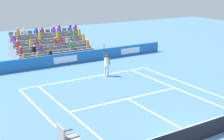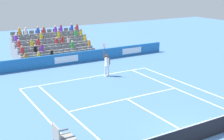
{
  "view_description": "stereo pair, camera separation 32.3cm",
  "coord_description": "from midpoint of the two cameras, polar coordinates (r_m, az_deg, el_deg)",
  "views": [
    {
      "loc": [
        10.73,
        9.21,
        7.33
      ],
      "look_at": [
        -0.71,
        -9.47,
        1.1
      ],
      "focal_mm": 49.89,
      "sensor_mm": 36.0,
      "label": 1
    },
    {
      "loc": [
        10.46,
        9.38,
        7.33
      ],
      "look_at": [
        -0.71,
        -9.47,
        1.1
      ],
      "focal_mm": 49.89,
      "sensor_mm": 36.0,
      "label": 2
    }
  ],
  "objects": [
    {
      "name": "tennis_net",
      "position": [
        15.67,
        16.53,
        -10.71
      ],
      "size": [
        11.97,
        0.1,
        1.07
      ],
      "color": "#33383D",
      "rests_on": "ground"
    },
    {
      "name": "line_baseline",
      "position": [
        24.8,
        -3.89,
        -1.35
      ],
      "size": [
        10.97,
        0.1,
        0.01
      ],
      "primitive_type": "cube",
      "color": "white",
      "rests_on": "ground"
    },
    {
      "name": "stadium_stand",
      "position": [
        31.9,
        -10.61,
        3.86
      ],
      "size": [
        7.44,
        4.75,
        3.05
      ],
      "color": "gray",
      "rests_on": "ground"
    },
    {
      "name": "line_doubles_sideline_right",
      "position": [
        23.34,
        15.09,
        -2.99
      ],
      "size": [
        0.1,
        11.89,
        0.01
      ],
      "primitive_type": "cube",
      "color": "white",
      "rests_on": "ground"
    },
    {
      "name": "line_singles_sideline_left",
      "position": [
        18.11,
        -7.02,
        -8.11
      ],
      "size": [
        0.1,
        11.89,
        0.01
      ],
      "primitive_type": "cube",
      "color": "white",
      "rests_on": "ground"
    },
    {
      "name": "sponsor_barrier",
      "position": [
        28.73,
        -8.09,
        2.02
      ],
      "size": [
        21.59,
        0.22,
        1.05
      ],
      "color": "#1E66AD",
      "rests_on": "ground"
    },
    {
      "name": "loose_tennis_ball",
      "position": [
        18.33,
        18.08,
        -8.42
      ],
      "size": [
        0.07,
        0.07,
        0.07
      ],
      "primitive_type": "sphere",
      "color": "#D1E533",
      "rests_on": "ground"
    },
    {
      "name": "line_doubles_sideline_left",
      "position": [
        17.67,
        -11.13,
        -8.94
      ],
      "size": [
        0.1,
        11.89,
        0.01
      ],
      "primitive_type": "cube",
      "color": "white",
      "rests_on": "ground"
    },
    {
      "name": "tennis_player",
      "position": [
        24.8,
        -0.59,
        1.07
      ],
      "size": [
        0.53,
        0.37,
        2.85
      ],
      "color": "white",
      "rests_on": "ground"
    },
    {
      "name": "line_centre_service",
      "position": [
        17.95,
        8.9,
        -8.42
      ],
      "size": [
        0.1,
        6.4,
        0.01
      ],
      "primitive_type": "cube",
      "color": "white",
      "rests_on": "ground"
    },
    {
      "name": "line_singles_sideline_right",
      "position": [
        22.41,
        12.63,
        -3.6
      ],
      "size": [
        0.1,
        11.89,
        0.01
      ],
      "primitive_type": "cube",
      "color": "white",
      "rests_on": "ground"
    },
    {
      "name": "line_centre_mark",
      "position": [
        24.71,
        -3.78,
        -1.4
      ],
      "size": [
        0.1,
        0.2,
        0.01
      ],
      "primitive_type": "cube",
      "color": "white",
      "rests_on": "ground"
    },
    {
      "name": "line_service",
      "position": [
        20.31,
        3.17,
        -5.3
      ],
      "size": [
        8.23,
        0.1,
        0.01
      ],
      "primitive_type": "cube",
      "color": "white",
      "rests_on": "ground"
    }
  ]
}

